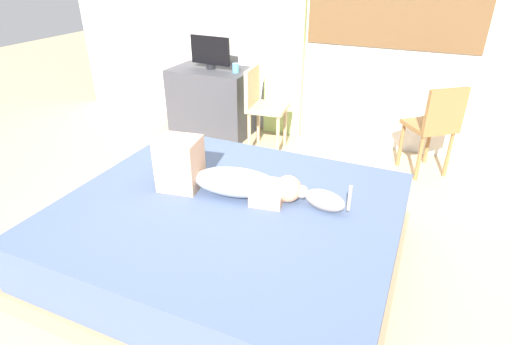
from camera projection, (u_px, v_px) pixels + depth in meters
name	position (u px, v px, depth m)	size (l,w,h in m)	color
ground_plane	(204.00, 267.00, 2.74)	(16.00, 16.00, 0.00)	tan
bed	(230.00, 236.00, 2.67)	(2.09, 1.83, 0.47)	#997A56
person_lying	(221.00, 176.00, 2.64)	(0.94, 0.38, 0.34)	#8C939E
cat	(322.00, 199.00, 2.48)	(0.36, 0.15, 0.21)	gray
desk	(213.00, 101.00, 4.70)	(0.90, 0.56, 0.74)	#38383D
tv_monitor	(210.00, 52.00, 4.44)	(0.48, 0.10, 0.35)	black
cup	(236.00, 68.00, 4.36)	(0.07, 0.07, 0.10)	teal
chair_by_desk	(261.00, 103.00, 4.21)	(0.42, 0.42, 0.86)	tan
chair_spare	(435.00, 124.00, 3.69)	(0.53, 0.53, 0.86)	brown
curtain_left	(286.00, 12.00, 4.21)	(0.44, 0.06, 2.66)	#ADCC75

